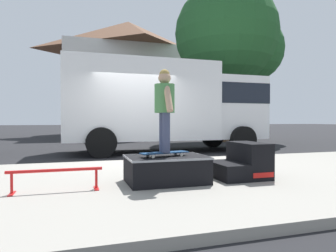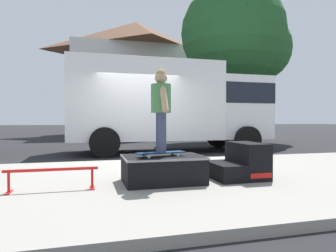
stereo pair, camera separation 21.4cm
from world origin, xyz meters
name	(u,v)px [view 1 (the left image)]	position (x,y,z in m)	size (l,w,h in m)	color
ground_plane	(143,161)	(0.00, 0.00, 0.00)	(140.00, 140.00, 0.00)	black
sidewalk_slab	(181,180)	(0.00, -3.00, 0.06)	(50.00, 5.00, 0.12)	gray
skate_box	(166,168)	(-0.38, -3.37, 0.34)	(1.24, 0.86, 0.42)	black
kicker_ramp	(242,163)	(0.97, -3.37, 0.37)	(0.85, 0.85, 0.60)	black
grind_rail	(56,175)	(-2.00, -3.49, 0.35)	(1.25, 0.28, 0.31)	red
skateboard	(165,153)	(-0.42, -3.42, 0.59)	(0.80, 0.37, 0.07)	navy
skater_kid	(165,103)	(-0.42, -3.42, 1.36)	(0.31, 0.66, 1.28)	#3F4766
box_truck	(167,103)	(1.34, 2.20, 1.70)	(6.91, 2.63, 3.05)	white
street_tree_main	(232,38)	(5.96, 5.96, 5.33)	(5.77, 5.24, 8.11)	brown
house_behind	(129,78)	(2.02, 14.16, 4.24)	(9.54, 8.23, 8.40)	silver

